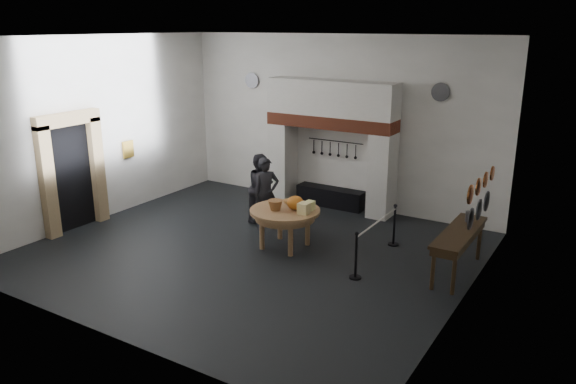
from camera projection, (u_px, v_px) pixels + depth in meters
The scene contains 39 objects.
floor at pixel (251, 251), 12.18m from camera, with size 9.00×8.00×0.02m, color black.
ceiling at pixel (247, 36), 10.88m from camera, with size 9.00×8.00×0.02m, color silver.
wall_back at pixel (337, 122), 14.79m from camera, with size 9.00×0.02×4.50m, color white.
wall_front at pixel (92, 200), 8.27m from camera, with size 9.00×0.02×4.50m, color white.
wall_left at pixel (100, 129), 13.79m from camera, with size 0.02×8.00×4.50m, color white.
wall_right at pixel (471, 180), 9.27m from camera, with size 0.02×8.00×4.50m, color white.
chimney_pier_left at pixel (283, 161), 15.59m from camera, with size 0.55×0.70×2.15m, color silver.
chimney_pier_right at pixel (382, 175), 14.11m from camera, with size 0.55×0.70×2.15m, color silver.
hearth_brick_band at pixel (331, 122), 14.49m from camera, with size 3.50×0.72×0.32m, color #9E442B.
chimney_hood at pixel (332, 98), 14.32m from camera, with size 3.50×0.70×0.90m, color silver.
iron_range at pixel (331, 197), 15.14m from camera, with size 1.90×0.45×0.50m, color black.
utensil_rail at pixel (335, 141), 14.87m from camera, with size 0.02×0.02×1.60m, color black.
door_recess at pixel (71, 178), 13.24m from camera, with size 0.04×1.10×2.50m, color black.
door_jamb_near at pixel (47, 183), 12.61m from camera, with size 0.22×0.30×2.60m, color tan.
door_jamb_far at pixel (97, 170), 13.76m from camera, with size 0.22×0.30×2.60m, color tan.
door_lintel at pixel (67, 119), 12.80m from camera, with size 0.22×1.70×0.30m, color tan.
wall_plaque at pixel (128, 149), 14.60m from camera, with size 0.05×0.34×0.44m, color gold.
work_table at pixel (285, 211), 12.18m from camera, with size 1.54×1.54×0.07m, color tan.
pumpkin at pixel (295, 203), 12.10m from camera, with size 0.36×0.36×0.31m, color orange.
cheese_block_big at pixel (304, 208), 11.84m from camera, with size 0.22×0.22×0.24m, color #FFEA98.
cheese_block_small at pixel (310, 205), 12.10m from camera, with size 0.18×0.18×0.20m, color #FFFB98.
wicker_basket at pixel (275, 205), 12.09m from camera, with size 0.32×0.32×0.22m, color #9F733A.
bread_loaf at pixel (289, 202), 12.48m from camera, with size 0.31×0.18×0.13m, color #9E6B38.
visitor_near at pixel (266, 194), 13.29m from camera, with size 0.64×0.42×1.74m, color black.
visitor_far at pixel (262, 188), 13.82m from camera, with size 0.83×0.65×1.71m, color black.
side_table at pixel (460, 232), 10.85m from camera, with size 0.55×2.20×0.06m, color #342513.
pewter_jug at pixel (468, 217), 11.30m from camera, with size 0.12×0.12×0.22m, color #47474C.
copper_pan_a at pixel (470, 194), 9.54m from camera, with size 0.34×0.34×0.03m, color #C6662D.
copper_pan_b at pixel (478, 187), 9.99m from camera, with size 0.32×0.32×0.03m, color #C6662D.
copper_pan_c at pixel (486, 180), 10.44m from camera, with size 0.30×0.30×0.03m, color #C6662D.
copper_pan_d at pixel (492, 173), 10.89m from camera, with size 0.28×0.28×0.03m, color #C6662D.
pewter_plate_left at pixel (471, 219), 9.85m from camera, with size 0.40×0.40×0.03m, color #4C4C51.
pewter_plate_mid at pixel (479, 210), 10.34m from camera, with size 0.40×0.40×0.03m, color #4C4C51.
pewter_plate_right at pixel (487, 201), 10.83m from camera, with size 0.40×0.40×0.03m, color #4C4C51.
pewter_plate_back_left at pixel (252, 80), 15.84m from camera, with size 0.44×0.44×0.03m, color #4C4C51.
pewter_plate_back_right at pixel (441, 92), 13.13m from camera, with size 0.44×0.44×0.03m, color #4C4C51.
barrier_post_near at pixel (356, 257), 10.76m from camera, with size 0.05×0.05×0.90m, color black.
barrier_post_far at pixel (394, 226), 12.39m from camera, with size 0.05×0.05×0.90m, color black.
barrier_rope at pixel (377, 222), 11.46m from camera, with size 0.04×0.04×2.00m, color silver.
Camera 1 is at (6.59, -9.20, 4.74)m, focal length 35.00 mm.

